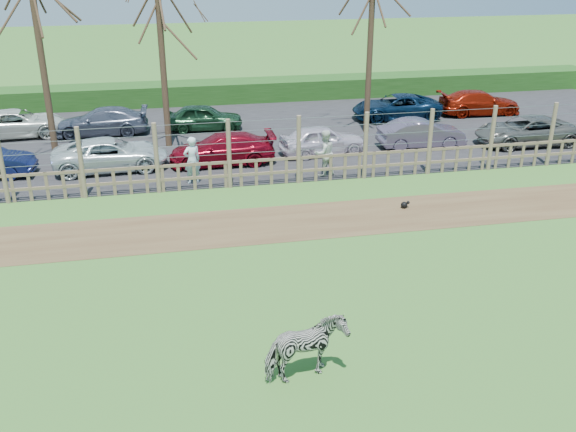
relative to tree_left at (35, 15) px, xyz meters
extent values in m
plane|color=#588F40|center=(6.50, -12.50, -5.62)|extent=(120.00, 120.00, 0.00)
cube|color=brown|center=(6.50, -8.00, -5.61)|extent=(34.00, 2.80, 0.01)
cube|color=#232326|center=(6.50, 2.00, -5.60)|extent=(44.00, 13.00, 0.04)
cube|color=#1E4716|center=(6.50, 9.00, -5.07)|extent=(46.00, 2.00, 1.10)
cube|color=brown|center=(6.50, -4.50, -5.17)|extent=(30.00, 0.06, 0.10)
cube|color=brown|center=(6.50, -4.50, -4.67)|extent=(30.00, 0.06, 0.10)
cylinder|color=brown|center=(-1.00, -4.50, -4.37)|extent=(0.16, 0.16, 2.50)
cylinder|color=brown|center=(1.50, -4.50, -4.37)|extent=(0.16, 0.16, 2.50)
cylinder|color=brown|center=(4.00, -4.50, -4.37)|extent=(0.16, 0.16, 2.50)
cylinder|color=brown|center=(6.50, -4.50, -4.37)|extent=(0.16, 0.16, 2.50)
cylinder|color=brown|center=(9.00, -4.50, -4.37)|extent=(0.16, 0.16, 2.50)
cylinder|color=brown|center=(11.50, -4.50, -4.37)|extent=(0.16, 0.16, 2.50)
cylinder|color=brown|center=(14.00, -4.50, -4.37)|extent=(0.16, 0.16, 2.50)
cylinder|color=brown|center=(16.50, -4.50, -4.37)|extent=(0.16, 0.16, 2.50)
cylinder|color=brown|center=(19.00, -4.50, -4.37)|extent=(0.16, 0.16, 2.50)
cylinder|color=gray|center=(6.50, -4.50, -4.37)|extent=(30.00, 0.02, 0.02)
cylinder|color=gray|center=(6.50, -4.50, -3.97)|extent=(30.00, 0.02, 0.02)
cylinder|color=gray|center=(6.50, -4.50, -3.57)|extent=(30.00, 0.02, 0.02)
cylinder|color=gray|center=(6.50, -4.50, -3.22)|extent=(30.00, 0.02, 0.02)
cylinder|color=#3D2B1E|center=(0.00, 0.00, -1.87)|extent=(0.26, 0.26, 7.50)
cylinder|color=#3D2B1E|center=(4.50, 1.00, -2.37)|extent=(0.26, 0.26, 6.50)
cylinder|color=#3D2B1E|center=(13.50, 1.50, -2.12)|extent=(0.26, 0.26, 7.00)
imported|color=gray|center=(6.71, -15.70, -4.92)|extent=(1.77, 1.14, 1.38)
imported|color=silver|center=(5.23, -3.88, -4.71)|extent=(0.73, 0.60, 1.72)
imported|color=beige|center=(10.09, -4.00, -4.71)|extent=(1.00, 0.88, 1.72)
sphere|color=black|center=(11.90, -7.59, -5.50)|extent=(0.22, 0.22, 0.22)
sphere|color=black|center=(12.03, -7.59, -5.43)|extent=(0.11, 0.11, 0.11)
imported|color=silver|center=(2.27, -1.71, -4.98)|extent=(4.42, 2.22, 1.20)
imported|color=maroon|center=(6.50, -1.88, -4.98)|extent=(4.15, 1.71, 1.20)
imported|color=silver|center=(10.66, -1.42, -4.98)|extent=(3.66, 1.81, 1.20)
imported|color=#5E5168|center=(15.01, -1.35, -4.98)|extent=(3.68, 1.37, 1.20)
imported|color=#64635C|center=(19.59, -1.83, -4.98)|extent=(4.36, 2.07, 1.20)
imported|color=white|center=(-2.05, 3.80, -4.98)|extent=(4.48, 2.37, 1.20)
imported|color=#4D5467|center=(1.61, 3.38, -4.98)|extent=(4.20, 1.85, 1.20)
imported|color=#1B4025|center=(6.20, 3.21, -4.98)|extent=(3.64, 1.74, 1.20)
imported|color=#0C213B|center=(15.65, 3.38, -4.98)|extent=(4.41, 2.19, 1.20)
imported|color=maroon|center=(20.07, 3.44, -4.98)|extent=(4.21, 1.88, 1.20)
camera|label=1|loc=(4.27, -26.00, 2.46)|focal=40.00mm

